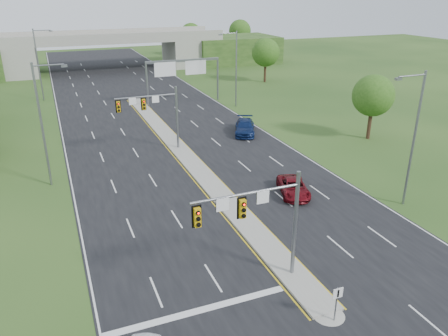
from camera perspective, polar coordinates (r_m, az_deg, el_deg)
ground at (r=28.45m, az=8.82°, el=-13.57°), size 240.00×240.00×0.00m
road at (r=58.29m, az=-8.77°, el=5.62°), size 24.00×160.00×0.02m
median at (r=47.24m, az=-5.30°, el=1.88°), size 2.00×54.00×0.16m
median_nose at (r=25.81m, az=13.51°, el=-18.05°), size 2.00×2.00×0.16m
lane_markings at (r=52.50m, az=-7.82°, el=3.81°), size 23.72×160.00×0.01m
signal_mast_near at (r=24.92m, az=5.02°, el=-6.11°), size 6.62×0.60×7.00m
signal_mast_far at (r=47.08m, az=-8.85°, el=7.55°), size 6.62×0.60×7.00m
keep_right_sign at (r=24.60m, az=14.54°, el=-16.22°), size 0.60×0.13×2.20m
sign_gantry at (r=68.13m, az=-5.49°, el=12.73°), size 11.58×0.44×6.67m
overpass at (r=101.10m, az=-15.19°, el=14.26°), size 80.00×14.00×8.10m
lightpole_l_mid at (r=40.86m, az=-22.52°, el=5.82°), size 2.85×0.25×11.00m
lightpole_l_far at (r=75.22m, az=-22.99°, el=12.69°), size 2.85×0.25×11.00m
lightpole_r_near at (r=37.03m, az=23.46°, el=4.08°), size 2.85×0.25×11.00m
lightpole_r_far at (r=65.65m, az=1.45°, el=13.22°), size 2.85×0.25×11.00m
tree_r_near at (r=53.61m, az=18.91°, el=8.93°), size 4.80×4.80×7.60m
tree_r_mid at (r=84.54m, az=5.47°, el=14.78°), size 5.20×5.20×8.12m
tree_back_c at (r=119.70m, az=-4.33°, el=17.04°), size 5.60×5.60×8.32m
tree_back_d at (r=124.65m, az=2.09°, el=17.45°), size 6.00×6.00×8.85m
car_far_a at (r=38.16m, az=9.06°, el=-2.50°), size 3.57×5.27×1.34m
car_far_b at (r=53.77m, az=2.74°, el=5.36°), size 4.47×6.14×1.65m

